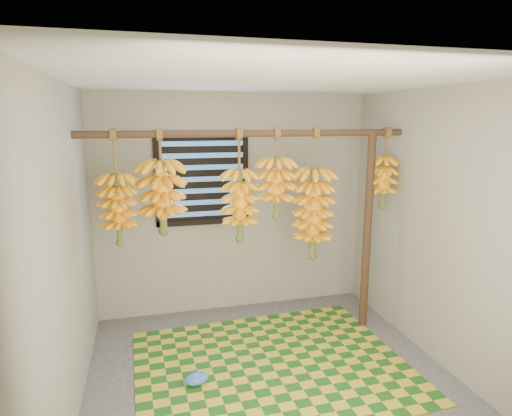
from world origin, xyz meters
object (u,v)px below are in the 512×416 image
object	(u,v)px
plastic_bag	(197,379)
banana_bunch_a	(118,209)
woven_mat	(271,365)
banana_bunch_c	(240,205)
banana_bunch_e	(313,214)
banana_bunch_f	(384,182)
banana_bunch_d	(276,187)
banana_bunch_b	(162,197)
support_post	(367,233)

from	to	relation	value
plastic_bag	banana_bunch_a	xyz separation A→B (m)	(-0.56, 0.60, 1.32)
woven_mat	banana_bunch_c	distance (m)	1.44
banana_bunch_e	banana_bunch_f	size ratio (longest dim) A/B	1.57
banana_bunch_d	banana_bunch_f	xyz separation A→B (m)	(1.12, -0.00, 0.01)
banana_bunch_d	banana_bunch_e	distance (m)	0.46
plastic_bag	banana_bunch_f	distance (m)	2.53
woven_mat	plastic_bag	bearing A→B (deg)	-170.62
woven_mat	banana_bunch_c	bearing A→B (deg)	108.78
plastic_bag	banana_bunch_b	size ratio (longest dim) A/B	0.22
support_post	banana_bunch_a	world-z (taller)	banana_bunch_a
plastic_bag	banana_bunch_a	distance (m)	1.55
banana_bunch_e	banana_bunch_d	bearing A→B (deg)	180.00
plastic_bag	banana_bunch_d	size ratio (longest dim) A/B	0.25
banana_bunch_b	banana_bunch_e	xyz separation A→B (m)	(1.41, -0.00, -0.23)
support_post	banana_bunch_d	world-z (taller)	banana_bunch_d
plastic_bag	banana_bunch_a	world-z (taller)	banana_bunch_a
banana_bunch_d	banana_bunch_a	bearing A→B (deg)	-180.00
plastic_bag	banana_bunch_e	bearing A→B (deg)	26.18
banana_bunch_a	banana_bunch_d	world-z (taller)	same
banana_bunch_a	plastic_bag	bearing A→B (deg)	-47.13
banana_bunch_f	banana_bunch_b	bearing A→B (deg)	180.00
woven_mat	banana_bunch_b	xyz separation A→B (m)	(-0.86, 0.49, 1.45)
banana_bunch_b	banana_bunch_c	distance (m)	0.70
banana_bunch_b	banana_bunch_c	size ratio (longest dim) A/B	0.88
support_post	banana_bunch_c	bearing A→B (deg)	180.00
support_post	banana_bunch_d	distance (m)	1.09
banana_bunch_a	banana_bunch_e	xyz separation A→B (m)	(1.79, -0.00, -0.14)
banana_bunch_b	banana_bunch_f	distance (m)	2.16
banana_bunch_d	banana_bunch_e	size ratio (longest dim) A/B	0.66
banana_bunch_a	banana_bunch_b	world-z (taller)	same
banana_bunch_c	banana_bunch_d	world-z (taller)	same
woven_mat	banana_bunch_f	world-z (taller)	banana_bunch_f
support_post	banana_bunch_e	xyz separation A→B (m)	(-0.59, -0.00, 0.23)
banana_bunch_a	banana_bunch_e	world-z (taller)	same
plastic_bag	banana_bunch_a	bearing A→B (deg)	132.87
support_post	banana_bunch_e	bearing A→B (deg)	-180.00
banana_bunch_a	banana_bunch_d	size ratio (longest dim) A/B	1.20
banana_bunch_e	banana_bunch_b	bearing A→B (deg)	180.00
support_post	banana_bunch_f	xyz separation A→B (m)	(0.15, 0.00, 0.52)
banana_bunch_c	banana_bunch_e	bearing A→B (deg)	-0.00
banana_bunch_a	banana_bunch_f	distance (m)	2.53
support_post	banana_bunch_b	size ratio (longest dim) A/B	2.19
support_post	banana_bunch_c	size ratio (longest dim) A/B	1.93
support_post	banana_bunch_a	xyz separation A→B (m)	(-2.38, 0.00, 0.37)
banana_bunch_b	banana_bunch_f	xyz separation A→B (m)	(2.16, 0.00, 0.06)
plastic_bag	banana_bunch_f	world-z (taller)	banana_bunch_f
banana_bunch_a	banana_bunch_b	xyz separation A→B (m)	(0.37, 0.00, 0.09)
banana_bunch_c	banana_bunch_b	bearing A→B (deg)	180.00
woven_mat	banana_bunch_e	size ratio (longest dim) A/B	1.85
support_post	banana_bunch_b	world-z (taller)	banana_bunch_b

